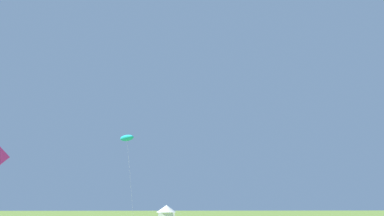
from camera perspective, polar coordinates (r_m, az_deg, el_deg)
kite_cyan_parafoil at (r=60.28m, az=-10.13°, el=-4.63°), size 3.40×3.58×13.46m
festival_tent_center at (r=69.25m, az=-4.01°, el=-15.74°), size 3.67×3.67×2.38m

